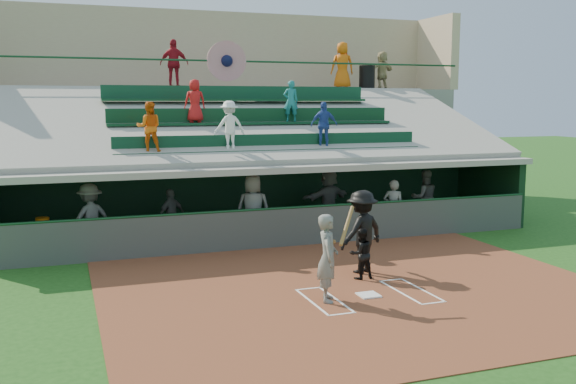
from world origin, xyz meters
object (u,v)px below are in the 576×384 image
object	(u,v)px
catcher	(361,254)
white_table	(41,242)
batter_at_plate	(328,257)
water_cooler	(43,224)
home_plate	(369,295)
trash_bin	(367,77)

from	to	relation	value
catcher	white_table	xyz separation A→B (m)	(-7.05, 4.96, -0.25)
batter_at_plate	catcher	xyz separation A→B (m)	(1.38, 1.28, -0.32)
batter_at_plate	water_cooler	size ratio (longest dim) A/B	5.49
catcher	white_table	size ratio (longest dim) A/B	1.62
water_cooler	home_plate	bearing A→B (deg)	-43.40
home_plate	water_cooler	bearing A→B (deg)	136.60
batter_at_plate	white_table	size ratio (longest dim) A/B	2.67
white_table	batter_at_plate	bearing A→B (deg)	-45.17
water_cooler	trash_bin	distance (m)	14.81
batter_at_plate	trash_bin	size ratio (longest dim) A/B	2.00
home_plate	trash_bin	xyz separation A→B (m)	(6.13, 12.57, 5.05)
home_plate	catcher	world-z (taller)	catcher
home_plate	white_table	xyz separation A→B (m)	(-6.62, 6.22, 0.33)
batter_at_plate	catcher	distance (m)	1.90
water_cooler	batter_at_plate	bearing A→B (deg)	-47.96
catcher	water_cooler	distance (m)	8.56
batter_at_plate	trash_bin	xyz separation A→B (m)	(7.08, 12.58, 4.15)
batter_at_plate	white_table	distance (m)	8.45
home_plate	catcher	distance (m)	1.45
white_table	home_plate	bearing A→B (deg)	-40.65
batter_at_plate	catcher	world-z (taller)	batter_at_plate
batter_at_plate	trash_bin	distance (m)	15.03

